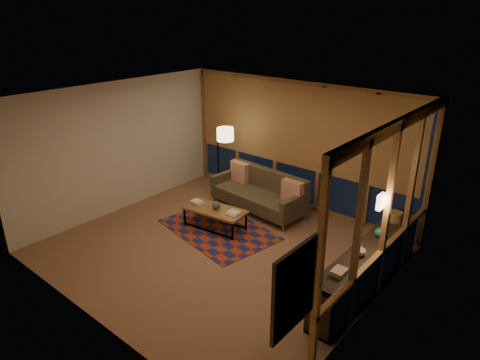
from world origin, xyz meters
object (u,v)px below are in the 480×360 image
Objects in this scene: sofa at (258,192)px; bookshelf at (368,266)px; floor_lamp at (218,159)px; coffee_table at (215,218)px.

sofa is 0.69× the size of bookshelf.
sofa is 3.11m from bookshelf.
floor_lamp is at bearing 163.88° from bookshelf.
coffee_table is at bearing -178.15° from bookshelf.
floor_lamp reaches higher than sofa.
sofa reaches higher than bookshelf.
bookshelf is (3.09, 0.10, 0.16)m from coffee_table.
sofa is at bearing 160.27° from bookshelf.
bookshelf is at bearing -5.70° from coffee_table.
floor_lamp is (-1.11, 1.32, 0.62)m from coffee_table.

